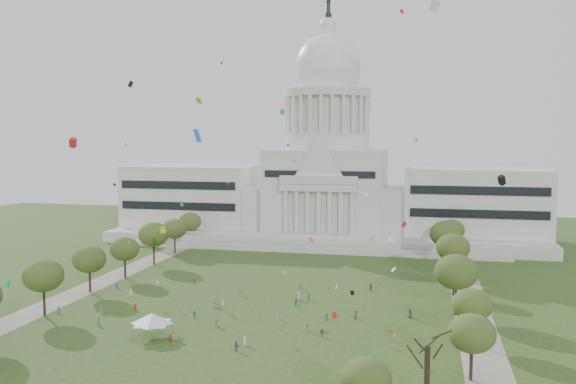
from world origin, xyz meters
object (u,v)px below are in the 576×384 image
at_px(capitol, 327,181).
at_px(big_bare_tree, 428,342).
at_px(event_tent, 152,318).
at_px(person_0, 410,313).

bearing_deg(capitol, big_bare_tree, -74.98).
distance_m(event_tent, person_0, 54.74).
relative_size(big_bare_tree, person_0, 6.39).
bearing_deg(person_0, big_bare_tree, -58.92).
bearing_deg(person_0, capitol, 135.08).
xyz_separation_m(big_bare_tree, event_tent, (-52.60, 16.99, -4.92)).
bearing_deg(person_0, event_tent, -127.63).
bearing_deg(event_tent, capitol, 83.32).
distance_m(capitol, big_bare_tree, 147.23).
xyz_separation_m(capitol, big_bare_tree, (38.00, -141.59, -13.62)).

